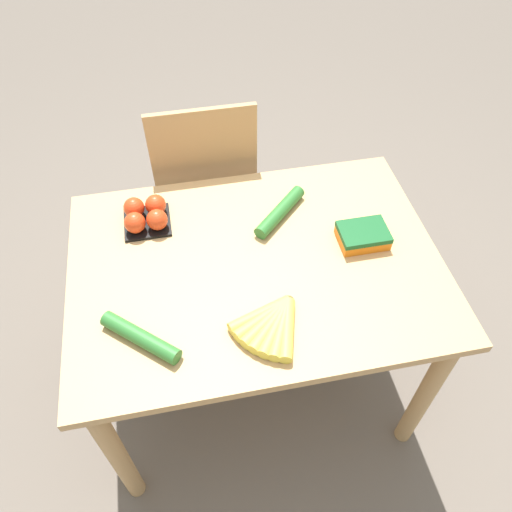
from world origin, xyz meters
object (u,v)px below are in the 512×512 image
(banana_bunch, at_px, (272,323))
(cucumber_far, at_px, (280,212))
(carrot_bag, at_px, (363,235))
(cucumber_near, at_px, (141,337))
(chair, at_px, (206,196))
(tomato_pack, at_px, (146,215))

(banana_bunch, relative_size, cucumber_far, 1.00)
(carrot_bag, bearing_deg, cucumber_far, 145.61)
(cucumber_far, bearing_deg, cucumber_near, -140.23)
(cucumber_far, bearing_deg, carrot_bag, -34.39)
(chair, xyz_separation_m, carrot_bag, (0.44, -0.59, 0.28))
(cucumber_near, bearing_deg, carrot_bag, 18.51)
(cucumber_near, bearing_deg, cucumber_far, 39.77)
(chair, height_order, cucumber_near, chair)
(banana_bunch, height_order, tomato_pack, tomato_pack)
(banana_bunch, bearing_deg, tomato_pack, 123.84)
(cucumber_near, bearing_deg, chair, 72.14)
(banana_bunch, xyz_separation_m, cucumber_near, (-0.36, 0.02, 0.00))
(banana_bunch, distance_m, tomato_pack, 0.57)
(tomato_pack, xyz_separation_m, cucumber_near, (-0.04, -0.45, -0.02))
(cucumber_far, bearing_deg, tomato_pack, 172.92)
(cucumber_near, xyz_separation_m, cucumber_far, (0.48, 0.40, 0.00))
(banana_bunch, bearing_deg, cucumber_far, 74.28)
(tomato_pack, distance_m, carrot_bag, 0.70)
(chair, distance_m, cucumber_near, 0.91)
(tomato_pack, relative_size, cucumber_near, 0.71)
(tomato_pack, xyz_separation_m, cucumber_far, (0.44, -0.05, -0.02))
(cucumber_near, bearing_deg, tomato_pack, 84.91)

